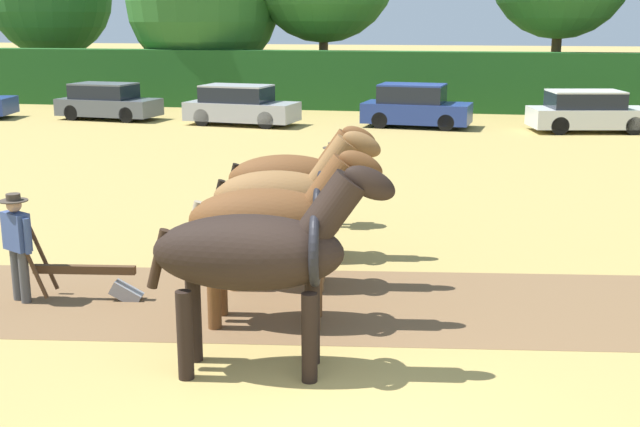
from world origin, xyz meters
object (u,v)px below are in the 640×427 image
tree_left (203,2)px  draft_horse_lead_left (259,253)px  draft_horse_lead_right (273,222)px  parked_car_center_left (240,106)px  parked_car_center (415,107)px  draft_horse_trail_left (285,198)px  parked_car_center_right (588,112)px  draft_horse_trail_right (293,180)px  farmer_beside_team (333,178)px  plow (94,278)px  farmer_at_plow (17,240)px  parked_car_left (107,102)px

tree_left → draft_horse_lead_left: tree_left is taller
draft_horse_lead_right → tree_left: bearing=102.6°
tree_left → parked_car_center_left: size_ratio=1.92×
draft_horse_lead_right → parked_car_center: 20.39m
draft_horse_trail_left → parked_car_center_right: bearing=62.4°
parked_car_center → draft_horse_trail_right: bearing=-86.0°
parked_car_center → farmer_beside_team: bearing=-85.3°
draft_horse_lead_left → parked_car_center: size_ratio=0.69×
tree_left → farmer_beside_team: bearing=-65.6°
draft_horse_trail_right → farmer_beside_team: bearing=74.7°
draft_horse_lead_left → draft_horse_lead_right: 1.52m
draft_horse_lead_right → parked_car_center_left: bearing=99.8°
parked_car_center_right → parked_car_center_left: bearing=171.3°
draft_horse_trail_left → farmer_beside_team: 3.75m
plow → parked_car_center: parked_car_center is taller
draft_horse_lead_left → farmer_at_plow: 4.34m
draft_horse_lead_left → farmer_at_plow: bearing=150.0°
parked_car_left → parked_car_center_right: 18.55m
farmer_at_plow → parked_car_center_right: bearing=0.5°
farmer_at_plow → parked_car_center_left: bearing=34.8°
tree_left → farmer_beside_team: tree_left is taller
draft_horse_lead_left → draft_horse_trail_left: draft_horse_lead_left is taller
tree_left → draft_horse_trail_left: 29.13m
farmer_beside_team → parked_car_center_right: bearing=69.0°
tree_left → draft_horse_lead_left: size_ratio=2.97×
tree_left → parked_car_left: (-1.39, -8.10, -4.07)m
draft_horse_trail_right → parked_car_left: bearing=115.9°
draft_horse_lead_right → farmer_beside_team: bearing=83.5°
farmer_at_plow → parked_car_center_right: 22.61m
draft_horse_lead_right → parked_car_center_right: (6.51, 20.25, -0.68)m
farmer_at_plow → parked_car_center_left: (-2.52, 19.61, -0.18)m
farmer_beside_team → parked_car_center_left: bearing=115.8°
draft_horse_trail_left → draft_horse_trail_right: draft_horse_trail_left is taller
draft_horse_trail_left → parked_car_center_left: bearing=100.6°
farmer_beside_team → parked_car_center: farmer_beside_team is taller
draft_horse_lead_right → draft_horse_trail_right: (-0.42, 3.02, -0.05)m
draft_horse_trail_left → farmer_beside_team: (0.07, 3.73, -0.42)m
tree_left → draft_horse_lead_right: size_ratio=3.16×
parked_car_left → parked_car_center_right: (18.55, -0.13, 0.01)m
draft_horse_lead_left → draft_horse_trail_right: 4.57m
farmer_at_plow → parked_car_center_left: 19.78m
draft_horse_lead_right → parked_car_center_left: size_ratio=0.61×
farmer_at_plow → parked_car_left: size_ratio=0.38×
tree_left → plow: (7.88, -28.10, -4.44)m
parked_car_left → parked_car_center: bearing=6.7°
draft_horse_lead_right → farmer_beside_team: 5.26m
draft_horse_trail_left → parked_car_center: size_ratio=0.64×
draft_horse_lead_left → parked_car_center: 21.90m
tree_left → parked_car_center: bearing=-36.4°
parked_car_left → draft_horse_trail_left: bearing=-51.2°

